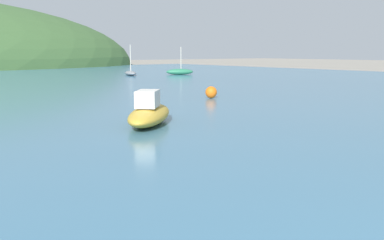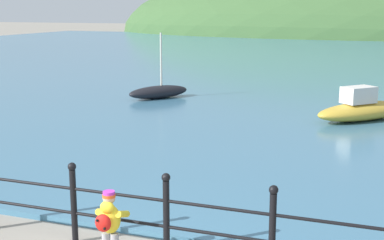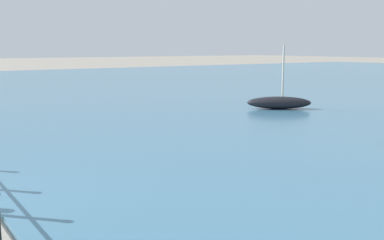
# 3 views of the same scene
# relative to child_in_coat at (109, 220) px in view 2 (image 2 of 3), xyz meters

# --- Properties ---
(water) EXTENTS (80.00, 60.00, 0.10)m
(water) POSITION_rel_child_in_coat_xyz_m (0.18, 30.90, -0.56)
(water) COLOR teal
(water) RESTS_ON ground
(far_hillside) EXTENTS (67.63, 37.20, 19.16)m
(far_hillside) POSITION_rel_child_in_coat_xyz_m (0.18, 68.76, -0.61)
(far_hillside) COLOR #3D6033
(far_hillside) RESTS_ON ground
(iron_railing) EXTENTS (5.90, 0.12, 1.21)m
(iron_railing) POSITION_rel_child_in_coat_xyz_m (0.65, 0.40, 0.04)
(iron_railing) COLOR black
(iron_railing) RESTS_ON ground
(child_in_coat) EXTENTS (0.39, 0.54, 1.00)m
(child_in_coat) POSITION_rel_child_in_coat_xyz_m (0.00, 0.00, 0.00)
(child_in_coat) COLOR #99999E
(child_in_coat) RESTS_ON ground
(boat_mid_harbor) EXTENTS (3.08, 3.20, 1.01)m
(boat_mid_harbor) POSITION_rel_child_in_coat_xyz_m (2.76, 10.42, -0.18)
(boat_mid_harbor) COLOR gold
(boat_mid_harbor) RESTS_ON water
(boat_white_sailboat) EXTENTS (2.03, 2.36, 2.38)m
(boat_white_sailboat) POSITION_rel_child_in_coat_xyz_m (-4.45, 11.89, -0.26)
(boat_white_sailboat) COLOR black
(boat_white_sailboat) RESTS_ON water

